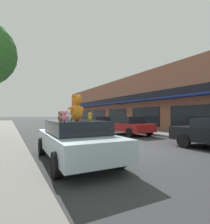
# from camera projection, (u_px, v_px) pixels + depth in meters

# --- Properties ---
(ground_plane) EXTENTS (260.00, 260.00, 0.00)m
(ground_plane) POSITION_uv_depth(u_px,v_px,m) (135.00, 149.00, 8.23)
(ground_plane) COLOR #333335
(storefront_row) EXTENTS (11.96, 39.66, 6.43)m
(storefront_row) POSITION_uv_depth(u_px,v_px,m) (146.00, 104.00, 26.70)
(storefront_row) COLOR #9E6047
(storefront_row) RESTS_ON ground_plane
(plush_art_car) EXTENTS (2.21, 4.76, 1.40)m
(plush_art_car) POSITION_uv_depth(u_px,v_px,m) (75.00, 139.00, 6.17)
(plush_art_car) COLOR #ADC6D1
(plush_art_car) RESTS_ON ground_plane
(teddy_bear_giant) EXTENTS (0.72, 0.53, 0.96)m
(teddy_bear_giant) POSITION_uv_depth(u_px,v_px,m) (77.00, 108.00, 6.28)
(teddy_bear_giant) COLOR orange
(teddy_bear_giant) RESTS_ON plush_art_car
(teddy_bear_brown) EXTENTS (0.21, 0.23, 0.33)m
(teddy_bear_brown) POSITION_uv_depth(u_px,v_px,m) (60.00, 116.00, 5.51)
(teddy_bear_brown) COLOR olive
(teddy_bear_brown) RESTS_ON plush_art_car
(teddy_bear_pink) EXTENTS (0.25, 0.16, 0.33)m
(teddy_bear_pink) POSITION_uv_depth(u_px,v_px,m) (65.00, 116.00, 5.15)
(teddy_bear_pink) COLOR pink
(teddy_bear_pink) RESTS_ON plush_art_car
(teddy_bear_purple) EXTENTS (0.19, 0.12, 0.26)m
(teddy_bear_purple) POSITION_uv_depth(u_px,v_px,m) (62.00, 117.00, 6.61)
(teddy_bear_purple) COLOR purple
(teddy_bear_purple) RESTS_ON plush_art_car
(teddy_bear_yellow) EXTENTS (0.19, 0.21, 0.29)m
(teddy_bear_yellow) POSITION_uv_depth(u_px,v_px,m) (90.00, 117.00, 5.95)
(teddy_bear_yellow) COLOR yellow
(teddy_bear_yellow) RESTS_ON plush_art_car
(teddy_bear_white) EXTENTS (0.28, 0.21, 0.37)m
(teddy_bear_white) POSITION_uv_depth(u_px,v_px,m) (68.00, 116.00, 5.46)
(teddy_bear_white) COLOR white
(teddy_bear_white) RESTS_ON plush_art_car
(teddy_bear_blue) EXTENTS (0.17, 0.14, 0.24)m
(teddy_bear_blue) POSITION_uv_depth(u_px,v_px,m) (71.00, 117.00, 6.97)
(teddy_bear_blue) COLOR blue
(teddy_bear_blue) RESTS_ON plush_art_car
(parked_car_far_center) EXTENTS (2.06, 4.05, 1.48)m
(parked_car_far_center) POSITION_uv_depth(u_px,v_px,m) (129.00, 125.00, 13.93)
(parked_car_far_center) COLOR maroon
(parked_car_far_center) RESTS_ON ground_plane
(parked_car_far_right) EXTENTS (2.06, 4.44, 1.43)m
(parked_car_far_right) POSITION_uv_depth(u_px,v_px,m) (97.00, 122.00, 19.12)
(parked_car_far_right) COLOR #B7B7BC
(parked_car_far_right) RESTS_ON ground_plane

